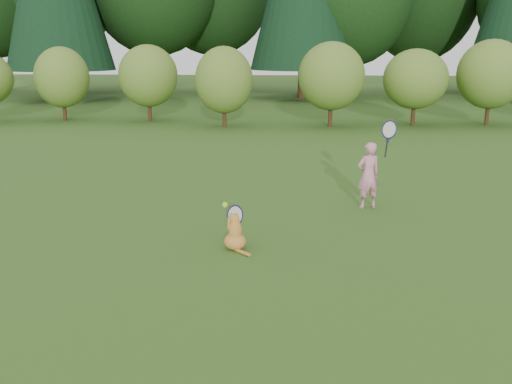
# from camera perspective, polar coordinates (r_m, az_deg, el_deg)

# --- Properties ---
(ground) EXTENTS (100.00, 100.00, 0.00)m
(ground) POSITION_cam_1_polar(r_m,az_deg,el_deg) (7.27, -2.06, -6.88)
(ground) COLOR #2E5317
(ground) RESTS_ON ground
(shrub_row) EXTENTS (28.00, 3.00, 2.80)m
(shrub_row) POSITION_cam_1_polar(r_m,az_deg,el_deg) (19.79, 2.13, 10.71)
(shrub_row) COLOR olive
(shrub_row) RESTS_ON ground
(child) EXTENTS (0.67, 0.49, 1.66)m
(child) POSITION_cam_1_polar(r_m,az_deg,el_deg) (9.66, 11.24, 1.81)
(child) COLOR pink
(child) RESTS_ON ground
(cat) EXTENTS (0.46, 0.70, 0.68)m
(cat) POSITION_cam_1_polar(r_m,az_deg,el_deg) (7.63, -2.12, -3.83)
(cat) COLOR #BA6E23
(cat) RESTS_ON ground
(tennis_ball) EXTENTS (0.07, 0.07, 0.07)m
(tennis_ball) POSITION_cam_1_polar(r_m,az_deg,el_deg) (6.79, -3.13, -1.30)
(tennis_ball) COLOR #C0CA17
(tennis_ball) RESTS_ON ground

